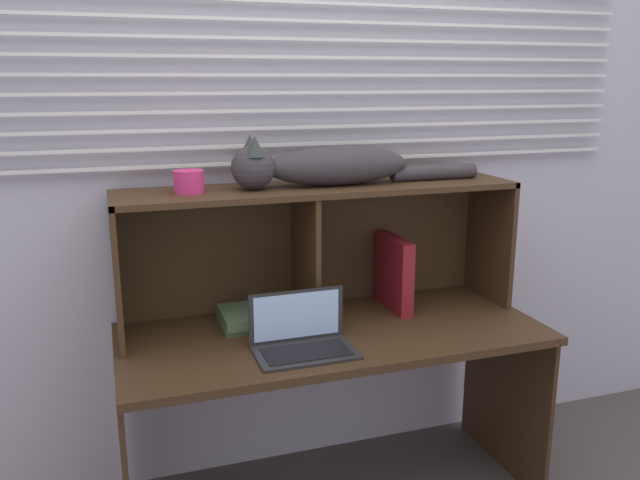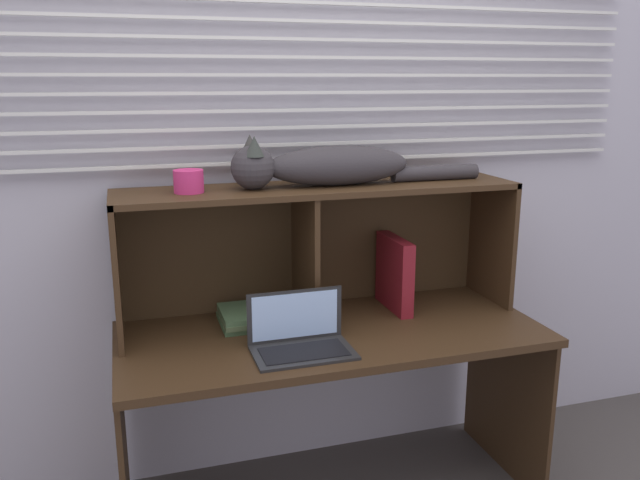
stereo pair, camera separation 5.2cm
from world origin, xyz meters
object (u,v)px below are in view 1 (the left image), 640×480
Objects in this scene: cat at (325,166)px; small_basket at (189,182)px; laptop at (302,339)px; book_stack at (247,317)px; binder_upright at (394,273)px.

small_basket is at bearing 180.00° from cat.
laptop is 1.46× the size of book_stack.
small_basket is (-0.50, 0.00, -0.04)m from cat.
small_basket is at bearing 138.05° from laptop.
cat is 0.50m from small_basket.
cat is at bearing 0.00° from small_basket.
book_stack is at bearing 179.92° from binder_upright.
binder_upright is at bearing 31.35° from laptop.
book_stack is (-0.31, 0.00, -0.56)m from cat.
laptop is 3.24× the size of small_basket.
laptop is (-0.18, -0.29, -0.55)m from cat.
binder_upright is at bearing -0.08° from book_stack.
small_basket is at bearing 180.00° from binder_upright.
book_stack is at bearing 114.31° from laptop.
small_basket reaches higher than book_stack.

